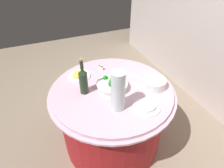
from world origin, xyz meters
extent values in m
plane|color=gray|center=(0.00, 0.00, 0.00)|extent=(6.00, 6.00, 0.00)
cylinder|color=maroon|center=(0.00, 0.00, 0.34)|extent=(1.01, 1.01, 0.69)
cylinder|color=#E0B2C6|center=(0.00, 0.00, 0.70)|extent=(1.16, 1.16, 0.02)
cylinder|color=#E0B2C6|center=(0.00, 0.00, 0.72)|extent=(1.10, 1.10, 0.03)
cylinder|color=white|center=(0.00, 0.00, 0.77)|extent=(0.26, 0.26, 0.05)
cylinder|color=white|center=(0.00, 0.00, 0.80)|extent=(0.28, 0.28, 0.01)
sphere|color=#196A1E|center=(0.02, 0.01, 0.81)|extent=(0.04, 0.04, 0.04)
sphere|color=#19641E|center=(0.06, -0.01, 0.82)|extent=(0.06, 0.06, 0.06)
sphere|color=#19691E|center=(-0.05, 0.05, 0.82)|extent=(0.06, 0.06, 0.06)
sphere|color=#19781E|center=(-0.03, 0.06, 0.82)|extent=(0.07, 0.07, 0.07)
sphere|color=#19781E|center=(-0.09, -0.03, 0.81)|extent=(0.05, 0.05, 0.05)
sphere|color=#19671E|center=(0.05, -0.02, 0.81)|extent=(0.04, 0.04, 0.04)
sphere|color=#197A1E|center=(-0.05, 0.08, 0.82)|extent=(0.06, 0.06, 0.06)
sphere|color=#19661E|center=(-0.01, 0.00, 0.81)|extent=(0.05, 0.05, 0.05)
sphere|color=#19821E|center=(-0.04, 0.03, 0.81)|extent=(0.05, 0.05, 0.05)
sphere|color=#19701E|center=(0.03, -0.02, 0.82)|extent=(0.06, 0.06, 0.06)
sphere|color=#197A1E|center=(0.02, 0.01, 0.82)|extent=(0.07, 0.07, 0.07)
sphere|color=#197A1E|center=(0.04, 0.07, 0.81)|extent=(0.06, 0.06, 0.06)
cylinder|color=white|center=(0.12, 0.37, 0.74)|extent=(0.21, 0.21, 0.01)
cylinder|color=white|center=(0.12, 0.37, 0.76)|extent=(0.21, 0.21, 0.01)
cylinder|color=white|center=(0.12, 0.37, 0.77)|extent=(0.21, 0.21, 0.01)
cylinder|color=white|center=(0.12, 0.37, 0.78)|extent=(0.21, 0.21, 0.01)
cylinder|color=white|center=(0.12, 0.37, 0.79)|extent=(0.21, 0.21, 0.01)
cylinder|color=white|center=(0.12, 0.37, 0.80)|extent=(0.21, 0.21, 0.01)
cylinder|color=white|center=(0.12, 0.37, 0.80)|extent=(0.21, 0.21, 0.01)
cylinder|color=white|center=(0.12, 0.37, 0.81)|extent=(0.21, 0.21, 0.01)
cylinder|color=#1E321E|center=(-0.05, -0.24, 0.84)|extent=(0.07, 0.07, 0.20)
cone|color=#1E321E|center=(-0.05, -0.24, 0.96)|extent=(0.07, 0.07, 0.04)
cylinder|color=#1E321E|center=(-0.05, -0.24, 1.02)|extent=(0.03, 0.03, 0.08)
cylinder|color=#B2844C|center=(-0.05, -0.24, 1.07)|extent=(0.03, 0.03, 0.02)
cylinder|color=silver|center=(0.25, -0.05, 0.91)|extent=(0.11, 0.11, 0.34)
sphere|color=#E5B26B|center=(0.27, -0.05, 0.78)|extent=(0.06, 0.06, 0.06)
sphere|color=#E5B26B|center=(0.24, -0.04, 0.78)|extent=(0.06, 0.06, 0.06)
sphere|color=#E5B26B|center=(0.24, -0.07, 0.78)|extent=(0.06, 0.06, 0.06)
sphere|color=#72C64C|center=(0.26, -0.04, 0.83)|extent=(0.06, 0.06, 0.06)
sphere|color=#72C64C|center=(0.23, -0.05, 0.83)|extent=(0.06, 0.06, 0.06)
sphere|color=#72C64C|center=(0.25, -0.08, 0.83)|extent=(0.06, 0.06, 0.06)
sphere|color=red|center=(0.25, -0.04, 0.89)|extent=(0.06, 0.06, 0.06)
sphere|color=red|center=(0.22, -0.06, 0.89)|extent=(0.06, 0.06, 0.06)
sphere|color=red|center=(0.26, -0.07, 0.89)|extent=(0.06, 0.06, 0.06)
sphere|color=#E5B26B|center=(0.24, -0.03, 0.94)|extent=(0.06, 0.06, 0.06)
sphere|color=#E5B26B|center=(0.23, -0.07, 0.94)|extent=(0.06, 0.06, 0.06)
sphere|color=#E5B26B|center=(0.27, -0.06, 0.94)|extent=(0.06, 0.06, 0.06)
sphere|color=#72C64C|center=(0.23, -0.04, 0.99)|extent=(0.06, 0.06, 0.06)
sphere|color=#72C64C|center=(0.24, -0.08, 0.99)|extent=(0.06, 0.06, 0.06)
sphere|color=#72C64C|center=(0.27, -0.05, 0.99)|extent=(0.06, 0.06, 0.06)
cylinder|color=silver|center=(-0.12, 0.27, 0.74)|extent=(0.13, 0.10, 0.01)
cylinder|color=silver|center=(-0.09, 0.24, 0.74)|extent=(0.13, 0.10, 0.01)
sphere|color=silver|center=(-0.17, 0.21, 0.74)|extent=(0.01, 0.01, 0.01)
cylinder|color=white|center=(-0.30, -0.22, 0.75)|extent=(0.22, 0.22, 0.01)
cylinder|color=#F2D14C|center=(-0.30, -0.22, 0.76)|extent=(0.13, 0.13, 0.02)
cylinder|color=white|center=(0.34, 0.16, 0.75)|extent=(0.22, 0.22, 0.01)
cylinder|color=white|center=(0.34, 0.16, 0.76)|extent=(0.14, 0.14, 0.02)
cube|color=white|center=(-0.33, 0.02, 0.77)|extent=(0.05, 0.03, 0.05)
cube|color=maroon|center=(-0.33, 0.02, 0.79)|extent=(0.05, 0.03, 0.01)
camera|label=1|loc=(1.23, -0.52, 1.80)|focal=30.16mm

